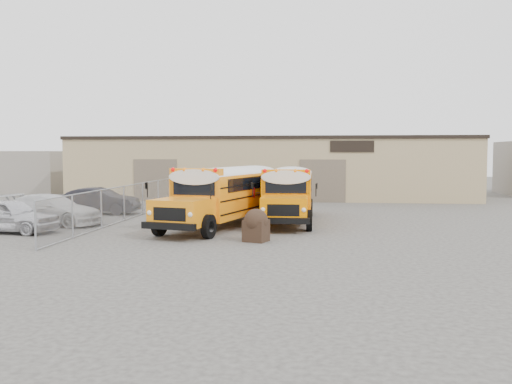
# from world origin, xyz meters

# --- Properties ---
(ground) EXTENTS (120.00, 120.00, 0.00)m
(ground) POSITION_xyz_m (0.00, 0.00, 0.00)
(ground) COLOR #3D3B38
(ground) RESTS_ON ground
(warehouse) EXTENTS (30.20, 10.20, 4.67)m
(warehouse) POSITION_xyz_m (-0.00, 19.99, 2.37)
(warehouse) COLOR tan
(warehouse) RESTS_ON ground
(chainlink_fence) EXTENTS (0.07, 18.07, 1.81)m
(chainlink_fence) POSITION_xyz_m (-6.00, 3.00, 0.90)
(chainlink_fence) COLOR gray
(chainlink_fence) RESTS_ON ground
(distant_building_left) EXTENTS (8.00, 6.00, 3.60)m
(distant_building_left) POSITION_xyz_m (-22.00, 22.00, 1.80)
(distant_building_left) COLOR gray
(distant_building_left) RESTS_ON ground
(school_bus_left) EXTENTS (4.64, 10.02, 2.85)m
(school_bus_left) POSITION_xyz_m (0.79, 7.51, 1.65)
(school_bus_left) COLOR orange
(school_bus_left) RESTS_ON ground
(school_bus_right) EXTENTS (2.86, 9.40, 2.74)m
(school_bus_right) POSITION_xyz_m (2.21, 9.88, 1.59)
(school_bus_right) COLOR #FF8400
(school_bus_right) RESTS_ON ground
(tarp_bundle) EXTENTS (1.07, 1.02, 1.29)m
(tarp_bundle) POSITION_xyz_m (1.48, -2.88, 0.66)
(tarp_bundle) COLOR black
(tarp_bundle) RESTS_ON ground
(car_silver) EXTENTS (4.59, 2.34, 1.50)m
(car_silver) POSITION_xyz_m (-9.50, -1.68, 0.75)
(car_silver) COLOR silver
(car_silver) RESTS_ON ground
(car_white) EXTENTS (5.37, 2.89, 1.48)m
(car_white) POSITION_xyz_m (-8.92, 1.00, 0.74)
(car_white) COLOR silver
(car_white) RESTS_ON ground
(car_dark) EXTENTS (4.55, 1.64, 1.49)m
(car_dark) POSITION_xyz_m (-8.58, 6.00, 0.75)
(car_dark) COLOR black
(car_dark) RESTS_ON ground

